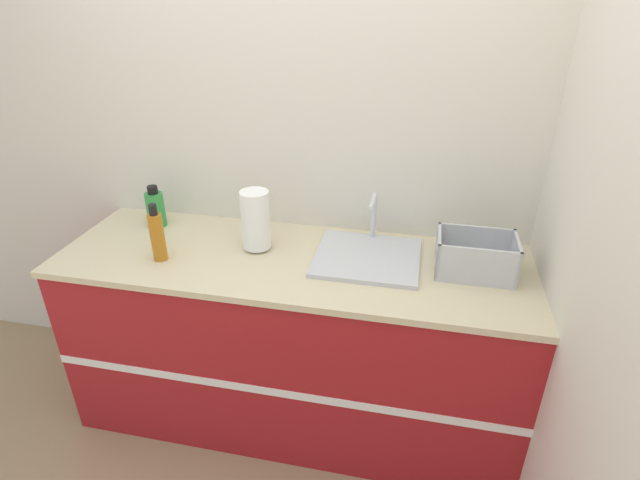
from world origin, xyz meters
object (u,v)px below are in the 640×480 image
paper_towel_roll (256,220)px  bottle_amber (157,236)px  bottle_green (156,208)px  dish_rack (475,259)px  sink (368,255)px

paper_towel_roll → bottle_amber: size_ratio=1.07×
paper_towel_roll → bottle_green: (-0.56, 0.13, -0.05)m
paper_towel_roll → dish_rack: bearing=-0.8°
dish_rack → paper_towel_roll: bearing=179.2°
bottle_green → dish_rack: bearing=-5.3°
bottle_amber → sink: bearing=12.3°
sink → bottle_green: sink is taller
dish_rack → bottle_green: 1.52m
sink → bottle_amber: bottle_amber is taller
bottle_amber → dish_rack: bearing=7.2°
paper_towel_roll → bottle_green: bearing=167.4°
bottle_amber → paper_towel_roll: bearing=25.5°
sink → paper_towel_roll: 0.52m
paper_towel_roll → dish_rack: size_ratio=0.87×
dish_rack → bottle_amber: bottle_amber is taller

